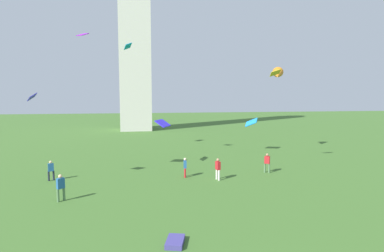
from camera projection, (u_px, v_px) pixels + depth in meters
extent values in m
cube|color=beige|center=(134.00, 11.00, 59.95)|extent=(6.14, 6.14, 47.46)
cylinder|color=#1E2333|center=(54.00, 176.00, 24.89)|extent=(0.15, 0.15, 0.79)
cylinder|color=#1E2333|center=(49.00, 176.00, 24.71)|extent=(0.15, 0.15, 0.79)
cube|color=#235693|center=(51.00, 167.00, 24.73)|extent=(0.49, 0.38, 0.63)
sphere|color=#D8AD84|center=(51.00, 162.00, 24.68)|extent=(0.23, 0.23, 0.23)
cylinder|color=#51754C|center=(58.00, 196.00, 19.77)|extent=(0.16, 0.16, 0.87)
cylinder|color=#51754C|center=(64.00, 194.00, 20.06)|extent=(0.16, 0.16, 0.87)
cube|color=#235693|center=(61.00, 183.00, 19.84)|extent=(0.54, 0.50, 0.69)
sphere|color=#D8AD84|center=(60.00, 176.00, 19.79)|extent=(0.25, 0.25, 0.25)
cylinder|color=silver|center=(219.00, 175.00, 24.83)|extent=(0.16, 0.16, 0.87)
cylinder|color=silver|center=(217.00, 174.00, 25.19)|extent=(0.16, 0.16, 0.87)
cube|color=red|center=(218.00, 165.00, 24.93)|extent=(0.37, 0.52, 0.69)
sphere|color=#A37556|center=(218.00, 160.00, 24.89)|extent=(0.25, 0.25, 0.25)
cylinder|color=red|center=(185.00, 173.00, 25.69)|extent=(0.15, 0.15, 0.80)
cylinder|color=red|center=(185.00, 172.00, 26.06)|extent=(0.15, 0.15, 0.80)
cube|color=#235693|center=(185.00, 164.00, 25.80)|extent=(0.30, 0.46, 0.63)
sphere|color=beige|center=(185.00, 159.00, 25.76)|extent=(0.23, 0.23, 0.23)
cylinder|color=#51754C|center=(265.00, 168.00, 27.43)|extent=(0.16, 0.16, 0.85)
cylinder|color=#51754C|center=(269.00, 168.00, 27.26)|extent=(0.16, 0.16, 0.85)
cube|color=red|center=(267.00, 160.00, 27.27)|extent=(0.53, 0.48, 0.67)
sphere|color=#A37556|center=(267.00, 155.00, 27.22)|extent=(0.25, 0.25, 0.25)
cube|color=#A718E4|center=(83.00, 35.00, 33.93)|extent=(1.37, 1.46, 0.51)
cube|color=gold|center=(275.00, 73.00, 28.28)|extent=(1.08, 0.63, 0.72)
cube|color=#1A81E6|center=(251.00, 122.00, 37.18)|extent=(1.55, 1.79, 1.17)
cone|color=orange|center=(278.00, 75.00, 35.55)|extent=(2.10, 2.49, 1.87)
cube|color=#0483C8|center=(128.00, 46.00, 31.25)|extent=(0.89, 1.22, 0.69)
cube|color=#3023E7|center=(163.00, 123.00, 29.45)|extent=(1.71, 1.92, 0.72)
cube|color=#342ACE|center=(32.00, 97.00, 22.40)|extent=(0.89, 1.12, 0.66)
cube|color=#403A83|center=(175.00, 242.00, 14.15)|extent=(1.10, 1.41, 0.24)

